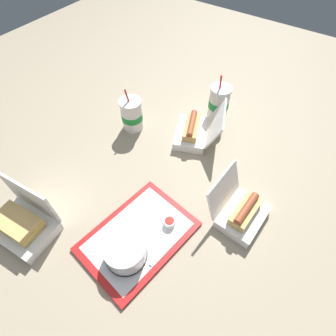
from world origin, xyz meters
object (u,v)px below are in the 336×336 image
at_px(soda_cup_corner, 132,115).
at_px(clamshell_hotdog_left, 241,212).
at_px(cake_container, 125,251).
at_px(clamshell_hotdog_center, 194,131).
at_px(ketchup_cup, 169,222).
at_px(food_tray, 138,236).
at_px(soda_cup_center, 219,103).
at_px(plastic_fork, 158,250).
at_px(clamshell_sandwich_corner, 23,224).

bearing_deg(soda_cup_corner, clamshell_hotdog_left, 76.30).
height_order(cake_container, clamshell_hotdog_center, clamshell_hotdog_center).
bearing_deg(ketchup_cup, clamshell_hotdog_center, -159.54).
bearing_deg(cake_container, clamshell_hotdog_left, 144.86).
bearing_deg(food_tray, clamshell_hotdog_left, 136.42).
xyz_separation_m(ketchup_cup, clamshell_hotdog_left, (-0.17, 0.19, 0.01)).
bearing_deg(food_tray, soda_cup_center, -174.15).
bearing_deg(ketchup_cup, food_tray, -33.82).
bearing_deg(food_tray, plastic_fork, 87.96).
distance_m(clamshell_sandwich_corner, clamshell_hotdog_left, 0.74).
height_order(clamshell_hotdog_center, soda_cup_corner, soda_cup_corner).
bearing_deg(soda_cup_center, clamshell_hotdog_left, 36.95).
relative_size(cake_container, plastic_fork, 1.22).
height_order(clamshell_hotdog_center, clamshell_hotdog_left, clamshell_hotdog_left).
height_order(ketchup_cup, clamshell_hotdog_center, clamshell_hotdog_center).
height_order(ketchup_cup, plastic_fork, ketchup_cup).
relative_size(ketchup_cup, clamshell_hotdog_left, 0.21).
bearing_deg(clamshell_sandwich_corner, clamshell_hotdog_center, 161.38).
distance_m(ketchup_cup, soda_cup_center, 0.61).
xyz_separation_m(food_tray, plastic_fork, (0.00, 0.08, 0.01)).
height_order(food_tray, clamshell_sandwich_corner, clamshell_sandwich_corner).
bearing_deg(plastic_fork, clamshell_hotdog_center, -172.37).
distance_m(ketchup_cup, clamshell_hotdog_left, 0.25).
height_order(food_tray, plastic_fork, plastic_fork).
bearing_deg(soda_cup_corner, ketchup_cup, 53.15).
bearing_deg(clamshell_hotdog_left, plastic_fork, -31.91).
height_order(cake_container, clamshell_sandwich_corner, clamshell_sandwich_corner).
relative_size(food_tray, clamshell_sandwich_corner, 1.80).
xyz_separation_m(clamshell_sandwich_corner, soda_cup_corner, (-0.61, -0.02, 0.03)).
distance_m(cake_container, plastic_fork, 0.11).
distance_m(clamshell_hotdog_center, clamshell_hotdog_left, 0.43).
bearing_deg(soda_cup_corner, food_tray, 41.03).
bearing_deg(soda_cup_center, clamshell_sandwich_corner, -16.50).
relative_size(food_tray, ketchup_cup, 10.10).
bearing_deg(ketchup_cup, cake_container, -16.72).
xyz_separation_m(clamshell_sandwich_corner, soda_cup_center, (-0.89, 0.26, 0.04)).
bearing_deg(clamshell_hotdog_center, plastic_fork, 18.91).
bearing_deg(clamshell_hotdog_left, clamshell_sandwich_corner, -51.69).
height_order(plastic_fork, clamshell_sandwich_corner, clamshell_sandwich_corner).
height_order(cake_container, soda_cup_center, soda_cup_center).
bearing_deg(clamshell_hotdog_center, food_tray, 10.22).
relative_size(food_tray, clamshell_hotdog_center, 1.55).
xyz_separation_m(clamshell_hotdog_center, soda_cup_corner, (0.10, -0.26, 0.03)).
distance_m(clamshell_hotdog_center, soda_cup_corner, 0.29).
distance_m(food_tray, soda_cup_center, 0.70).
bearing_deg(soda_cup_center, plastic_fork, 12.64).
bearing_deg(cake_container, food_tray, -170.17).
distance_m(food_tray, clamshell_sandwich_corner, 0.39).
bearing_deg(ketchup_cup, clamshell_sandwich_corner, -53.55).
relative_size(clamshell_sandwich_corner, soda_cup_center, 0.97).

